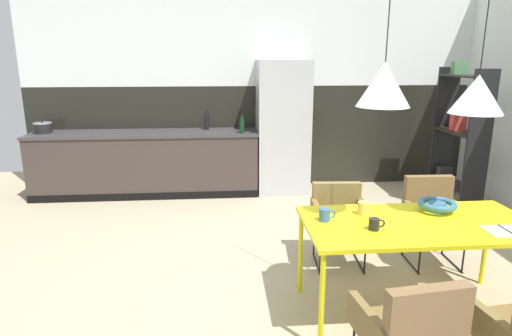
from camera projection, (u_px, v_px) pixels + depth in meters
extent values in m
plane|color=tan|center=(291.00, 296.00, 3.55)|extent=(8.55, 8.55, 0.00)
cube|color=black|center=(257.00, 136.00, 6.47)|extent=(6.53, 0.12, 1.48)
cube|color=silver|center=(257.00, 32.00, 6.10)|extent=(6.53, 0.12, 1.48)
cube|color=#3B302C|center=(147.00, 165.00, 6.08)|extent=(3.07, 0.60, 0.84)
cube|color=#3A3739|center=(145.00, 133.00, 5.97)|extent=(3.10, 0.63, 0.04)
cube|color=black|center=(145.00, 197.00, 5.88)|extent=(3.07, 0.01, 0.10)
cube|color=#ADAFB2|center=(283.00, 127.00, 6.11)|extent=(0.72, 0.60, 1.85)
cube|color=yellow|center=(419.00, 224.00, 3.14)|extent=(1.66, 0.83, 0.03)
cylinder|color=#D6D20F|center=(301.00, 252.00, 3.52)|extent=(0.04, 0.04, 0.71)
cylinder|color=yellow|center=(486.00, 245.00, 3.65)|extent=(0.04, 0.04, 0.71)
cylinder|color=yellow|center=(322.00, 303.00, 2.80)|extent=(0.04, 0.04, 0.71)
cube|color=brown|center=(435.00, 223.00, 3.99)|extent=(0.49, 0.48, 0.06)
cube|color=brown|center=(428.00, 194.00, 4.13)|extent=(0.46, 0.09, 0.36)
cube|color=brown|center=(460.00, 212.00, 3.98)|extent=(0.06, 0.42, 0.14)
cube|color=brown|center=(413.00, 213.00, 3.96)|extent=(0.06, 0.42, 0.14)
cylinder|color=black|center=(464.00, 254.00, 3.87)|extent=(0.02, 0.02, 0.38)
cylinder|color=black|center=(420.00, 255.00, 3.85)|extent=(0.02, 0.02, 0.38)
cylinder|color=black|center=(444.00, 236.00, 4.24)|extent=(0.02, 0.02, 0.38)
cylinder|color=black|center=(404.00, 237.00, 4.22)|extent=(0.02, 0.02, 0.38)
cylinder|color=black|center=(451.00, 262.00, 4.10)|extent=(0.03, 0.41, 0.02)
cylinder|color=black|center=(410.00, 263.00, 4.08)|extent=(0.03, 0.41, 0.02)
cube|color=brown|center=(487.00, 322.00, 2.36)|extent=(0.10, 0.42, 0.14)
cube|color=brown|center=(340.00, 222.00, 3.99)|extent=(0.51, 0.49, 0.06)
cube|color=brown|center=(336.00, 197.00, 4.14)|extent=(0.46, 0.11, 0.29)
cube|color=brown|center=(364.00, 211.00, 3.96)|extent=(0.08, 0.42, 0.14)
cube|color=brown|center=(316.00, 212.00, 3.96)|extent=(0.08, 0.42, 0.14)
cylinder|color=black|center=(365.00, 253.00, 3.86)|extent=(0.02, 0.02, 0.39)
cylinder|color=black|center=(320.00, 254.00, 3.85)|extent=(0.02, 0.02, 0.39)
cylinder|color=black|center=(355.00, 236.00, 4.23)|extent=(0.02, 0.02, 0.39)
cylinder|color=black|center=(314.00, 236.00, 4.22)|extent=(0.02, 0.02, 0.39)
cylinder|color=black|center=(359.00, 263.00, 4.09)|extent=(0.04, 0.41, 0.02)
cylinder|color=black|center=(316.00, 263.00, 4.09)|extent=(0.04, 0.41, 0.02)
cube|color=brown|center=(403.00, 332.00, 2.43)|extent=(0.53, 0.52, 0.06)
cube|color=brown|center=(427.00, 320.00, 2.19)|extent=(0.46, 0.14, 0.36)
cube|color=brown|center=(368.00, 322.00, 2.36)|extent=(0.10, 0.42, 0.14)
cube|color=brown|center=(440.00, 312.00, 2.45)|extent=(0.10, 0.42, 0.14)
cylinder|color=#33607F|center=(437.00, 207.00, 3.34)|extent=(0.13, 0.13, 0.07)
torus|color=#326782|center=(437.00, 204.00, 3.33)|extent=(0.29, 0.29, 0.05)
cube|color=white|center=(497.00, 231.00, 2.95)|extent=(0.14, 0.19, 0.01)
cube|color=#262628|center=(507.00, 230.00, 2.95)|extent=(0.01, 0.19, 0.00)
cylinder|color=black|center=(374.00, 224.00, 2.98)|extent=(0.07, 0.07, 0.08)
torus|color=black|center=(381.00, 223.00, 2.98)|extent=(0.06, 0.01, 0.06)
cylinder|color=#335B93|center=(324.00, 215.00, 3.14)|extent=(0.08, 0.08, 0.09)
torus|color=#335B93|center=(331.00, 214.00, 3.14)|extent=(0.07, 0.01, 0.07)
cylinder|color=gold|center=(363.00, 208.00, 3.27)|extent=(0.09, 0.09, 0.10)
torus|color=gold|center=(371.00, 208.00, 3.27)|extent=(0.07, 0.01, 0.07)
cylinder|color=black|center=(43.00, 128.00, 5.87)|extent=(0.23, 0.23, 0.13)
cylinder|color=gray|center=(42.00, 123.00, 5.85)|extent=(0.24, 0.24, 0.01)
sphere|color=black|center=(42.00, 122.00, 5.85)|extent=(0.02, 0.02, 0.02)
cylinder|color=#0F3319|center=(242.00, 126.00, 5.85)|extent=(0.07, 0.07, 0.20)
cylinder|color=#0F3319|center=(242.00, 117.00, 5.82)|extent=(0.02, 0.02, 0.05)
cylinder|color=black|center=(207.00, 122.00, 6.14)|extent=(0.06, 0.06, 0.21)
cylinder|color=black|center=(206.00, 112.00, 6.10)|extent=(0.02, 0.02, 0.07)
cube|color=black|center=(443.00, 132.00, 5.97)|extent=(0.30, 0.03, 1.76)
cube|color=black|center=(478.00, 144.00, 5.17)|extent=(0.30, 0.03, 1.76)
cube|color=black|center=(454.00, 185.00, 5.72)|extent=(0.30, 0.81, 0.02)
cube|color=#262628|center=(445.00, 173.00, 5.96)|extent=(0.18, 0.10, 0.16)
cube|color=black|center=(460.00, 132.00, 5.55)|extent=(0.30, 0.81, 0.02)
cube|color=#B73833|center=(458.00, 122.00, 5.60)|extent=(0.18, 0.10, 0.20)
cube|color=black|center=(467.00, 76.00, 5.37)|extent=(0.30, 0.81, 0.02)
cube|color=#4C7F4C|center=(460.00, 68.00, 5.54)|extent=(0.18, 0.10, 0.16)
cone|color=silver|center=(384.00, 84.00, 2.87)|extent=(0.36, 0.36, 0.29)
cone|color=silver|center=(477.00, 94.00, 2.95)|extent=(0.36, 0.36, 0.27)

